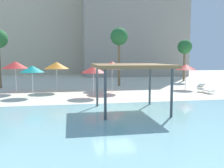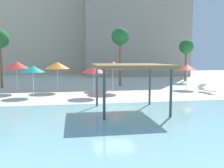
{
  "view_description": "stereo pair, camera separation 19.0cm",
  "coord_description": "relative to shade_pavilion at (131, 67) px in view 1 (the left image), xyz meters",
  "views": [
    {
      "loc": [
        -2.71,
        -14.68,
        3.15
      ],
      "look_at": [
        0.24,
        2.0,
        1.3
      ],
      "focal_mm": 39.2,
      "sensor_mm": 36.0,
      "label": 1
    },
    {
      "loc": [
        -2.52,
        -14.71,
        3.15
      ],
      "look_at": [
        0.24,
        2.0,
        1.3
      ],
      "focal_mm": 39.2,
      "sensor_mm": 36.0,
      "label": 2
    }
  ],
  "objects": [
    {
      "name": "beach_umbrella_orange_0",
      "position": [
        -4.6,
        9.36,
        -0.17
      ],
      "size": [
        2.26,
        2.26,
        2.73
      ],
      "color": "silver",
      "rests_on": "ground"
    },
    {
      "name": "beach_umbrella_teal_2",
      "position": [
        -6.41,
        6.84,
        -0.37
      ],
      "size": [
        1.93,
        1.93,
        2.49
      ],
      "color": "silver",
      "rests_on": "ground"
    },
    {
      "name": "beach_umbrella_red_1",
      "position": [
        8.0,
        9.07,
        -0.4
      ],
      "size": [
        1.95,
        1.95,
        2.46
      ],
      "color": "silver",
      "rests_on": "ground"
    },
    {
      "name": "palm_tree_2",
      "position": [
        1.93,
        12.72,
        2.65
      ],
      "size": [
        1.9,
        1.9,
        6.35
      ],
      "color": "brown",
      "rests_on": "ground"
    },
    {
      "name": "beach_umbrella_red_3",
      "position": [
        -8.16,
        9.18,
        -0.11
      ],
      "size": [
        2.31,
        2.31,
        2.8
      ],
      "color": "silver",
      "rests_on": "ground"
    },
    {
      "name": "beach_umbrella_red_5",
      "position": [
        -1.56,
        5.88,
        -0.4
      ],
      "size": [
        2.01,
        2.01,
        2.47
      ],
      "color": "silver",
      "rests_on": "ground"
    },
    {
      "name": "lounge_chair_3",
      "position": [
        8.53,
        6.46,
        -2.26
      ],
      "size": [
        0.72,
        1.93,
        0.74
      ],
      "rotation": [
        0.0,
        0.0,
        -1.51
      ],
      "color": "white",
      "rests_on": "ground"
    },
    {
      "name": "ground_plane",
      "position": [
        -0.8,
        1.07,
        -2.59
      ],
      "size": [
        80.0,
        80.0,
        0.0
      ],
      "primitive_type": "plane",
      "color": "beige"
    },
    {
      "name": "shade_pavilion",
      "position": [
        0.0,
        0.0,
        0.0
      ],
      "size": [
        4.2,
        4.2,
        2.76
      ],
      "color": "#42474C",
      "rests_on": "ground"
    },
    {
      "name": "lagoon_water",
      "position": [
        -0.8,
        -4.18,
        -2.57
      ],
      "size": [
        44.0,
        13.5,
        0.04
      ],
      "primitive_type": "cube",
      "color": "#8CC6CC",
      "rests_on": "ground"
    },
    {
      "name": "hotel_block_0",
      "position": [
        -9.95,
        37.0,
        6.76
      ],
      "size": [
        19.23,
        9.48,
        18.7
      ],
      "primitive_type": "cube",
      "color": "beige",
      "rests_on": "ground"
    },
    {
      "name": "hotel_block_1",
      "position": [
        7.61,
        29.8,
        6.95
      ],
      "size": [
        17.36,
        10.9,
        19.07
      ],
      "primitive_type": "cube",
      "color": "#9E9384",
      "rests_on": "ground"
    },
    {
      "name": "beach_umbrella_red_4",
      "position": [
        0.34,
        8.1,
        -0.14
      ],
      "size": [
        2.44,
        2.44,
        2.79
      ],
      "color": "silver",
      "rests_on": "ground"
    },
    {
      "name": "palm_tree_1",
      "position": [
        11.74,
        17.01,
        1.86
      ],
      "size": [
        1.9,
        1.9,
        5.51
      ],
      "color": "brown",
      "rests_on": "ground"
    }
  ]
}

